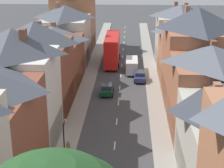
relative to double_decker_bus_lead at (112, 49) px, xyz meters
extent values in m
cube|color=gray|center=(-3.29, -10.85, -2.75)|extent=(2.20, 104.00, 0.14)
cube|color=gray|center=(6.91, -10.85, -2.75)|extent=(2.20, 104.00, 0.14)
cube|color=silver|center=(1.81, -30.85, -2.81)|extent=(0.14, 1.80, 0.01)
cube|color=silver|center=(1.81, -24.85, -2.81)|extent=(0.14, 1.80, 0.01)
cube|color=silver|center=(1.81, -18.85, -2.81)|extent=(0.14, 1.80, 0.01)
cube|color=silver|center=(1.81, -12.85, -2.81)|extent=(0.14, 1.80, 0.01)
cube|color=silver|center=(1.81, -6.85, -2.81)|extent=(0.14, 1.80, 0.01)
cube|color=silver|center=(1.81, -0.85, -2.81)|extent=(0.14, 1.80, 0.01)
cube|color=silver|center=(1.81, 5.15, -2.81)|extent=(0.14, 1.80, 0.01)
cube|color=silver|center=(1.81, 11.15, -2.81)|extent=(0.14, 1.80, 0.01)
cube|color=silver|center=(1.81, 17.15, -2.81)|extent=(0.14, 1.80, 0.01)
cube|color=silver|center=(1.81, 23.15, -2.81)|extent=(0.14, 1.80, 0.01)
cube|color=silver|center=(1.81, 29.15, -2.81)|extent=(0.14, 1.80, 0.01)
cube|color=silver|center=(1.81, 35.15, -2.81)|extent=(0.14, 1.80, 0.01)
cube|color=silver|center=(-8.39, -30.70, 2.20)|extent=(8.00, 7.52, 10.03)
cube|color=black|center=(-4.45, -30.70, -1.22)|extent=(0.12, 6.92, 3.20)
pyramid|color=#474C56|center=(-8.39, -30.70, 8.50)|extent=(8.00, 7.52, 2.58)
cube|color=brown|center=(-7.06, -31.27, 9.16)|extent=(0.60, 0.90, 1.32)
cube|color=brown|center=(-8.39, -21.97, 1.69)|extent=(8.00, 9.94, 9.01)
cube|color=maroon|center=(-4.45, -21.97, -1.22)|extent=(0.12, 9.15, 3.20)
pyramid|color=#474C56|center=(-8.39, -21.97, 7.56)|extent=(8.00, 9.94, 2.74)
cube|color=brown|center=(-8.23, -20.31, 8.10)|extent=(0.60, 0.90, 1.07)
cube|color=brown|center=(-8.39, -11.19, 0.70)|extent=(8.00, 11.60, 7.04)
cube|color=#1E5133|center=(-4.45, -11.19, -1.22)|extent=(0.12, 10.67, 3.20)
pyramid|color=#565B66|center=(-8.39, -11.19, 5.22)|extent=(8.00, 11.60, 1.98)
cube|color=brown|center=(-8.84, -8.25, 5.77)|extent=(0.60, 0.90, 1.11)
cube|color=brown|center=(-9.65, -10.78, 5.72)|extent=(0.60, 0.90, 1.01)
cube|color=beige|center=(-8.39, -0.21, 1.45)|extent=(8.00, 10.37, 8.53)
cube|color=black|center=(-4.45, -0.21, -1.22)|extent=(0.12, 9.54, 3.20)
pyramid|color=#474C56|center=(-8.39, -0.21, 6.81)|extent=(8.00, 10.37, 2.18)
cube|color=#99664C|center=(-9.68, 0.07, 7.59)|extent=(0.60, 0.90, 1.57)
cube|color=#B2704C|center=(-8.39, 10.10, 2.91)|extent=(8.00, 10.24, 11.46)
cube|color=navy|center=(-4.45, 10.10, -1.22)|extent=(0.12, 9.42, 3.20)
cube|color=#99664C|center=(10.45, -37.46, 6.15)|extent=(0.60, 0.90, 1.25)
cube|color=#A36042|center=(12.01, -27.40, 1.43)|extent=(8.00, 9.20, 8.48)
cube|color=navy|center=(8.07, -27.40, -1.22)|extent=(0.12, 8.46, 3.20)
pyramid|color=#565B66|center=(12.01, -27.40, 6.57)|extent=(8.00, 9.20, 1.80)
cube|color=brown|center=(12.35, -26.21, 7.15)|extent=(0.60, 0.90, 1.16)
cube|color=#A36042|center=(12.01, -17.56, 2.29)|extent=(8.00, 10.48, 10.21)
cube|color=#1E5133|center=(8.07, -17.56, -1.22)|extent=(0.12, 9.64, 3.20)
pyramid|color=#383D47|center=(12.01, -17.56, 8.77)|extent=(8.00, 10.48, 2.75)
cube|color=#99664C|center=(10.84, -15.84, 9.43)|extent=(0.60, 0.90, 1.33)
cube|color=#B2704C|center=(12.01, -8.15, 1.06)|extent=(8.00, 8.34, 7.76)
cube|color=maroon|center=(8.07, -8.15, -1.22)|extent=(0.12, 7.67, 3.20)
pyramid|color=#565B66|center=(12.01, -8.15, 5.93)|extent=(8.00, 8.34, 1.99)
cube|color=brown|center=(13.10, -8.53, 6.58)|extent=(0.60, 0.90, 1.28)
cube|color=#BCB7A8|center=(12.01, -0.03, 1.64)|extent=(8.00, 7.91, 8.90)
cube|color=olive|center=(8.07, -0.03, -1.22)|extent=(0.12, 7.28, 3.20)
pyramid|color=#565B66|center=(12.01, -0.03, 7.10)|extent=(8.00, 7.91, 2.03)
cube|color=brown|center=(11.42, 2.29, 7.72)|extent=(0.60, 0.90, 1.23)
cube|color=brown|center=(12.92, 0.03, 7.76)|extent=(0.60, 0.90, 1.30)
cube|color=red|center=(0.01, -0.02, -1.17)|extent=(2.44, 10.80, 2.50)
cube|color=red|center=(0.01, -0.02, 1.23)|extent=(2.44, 10.58, 2.30)
cube|color=red|center=(0.01, -0.02, 2.43)|extent=(2.39, 10.37, 0.10)
cube|color=#28333D|center=(0.01, 5.33, -0.97)|extent=(2.20, 0.10, 1.20)
cube|color=#28333D|center=(0.01, 5.33, 1.33)|extent=(2.20, 0.10, 1.10)
cube|color=#28333D|center=(-1.18, -0.02, -0.92)|extent=(0.06, 9.18, 0.90)
cube|color=#28333D|center=(-1.18, -0.02, 1.33)|extent=(0.06, 9.18, 0.90)
cube|color=yellow|center=(0.01, 5.33, 2.13)|extent=(1.34, 0.08, 0.32)
cylinder|color=black|center=(-1.21, 3.32, -2.32)|extent=(0.30, 1.00, 1.00)
cylinder|color=black|center=(1.23, 3.32, -2.32)|extent=(0.30, 1.00, 1.00)
cylinder|color=black|center=(-1.21, -2.99, -2.32)|extent=(0.30, 1.00, 1.00)
cylinder|color=black|center=(1.23, -2.99, -2.32)|extent=(0.30, 1.00, 1.00)
cube|color=navy|center=(4.91, -9.33, -2.15)|extent=(1.70, 4.22, 0.72)
cube|color=#28333D|center=(4.91, -9.54, -1.49)|extent=(1.46, 2.11, 0.60)
cylinder|color=black|center=(4.06, -8.02, -2.51)|extent=(0.20, 0.62, 0.62)
cylinder|color=black|center=(5.76, -8.02, -2.51)|extent=(0.20, 0.62, 0.62)
cylinder|color=black|center=(4.06, -10.64, -2.51)|extent=(0.20, 0.62, 0.62)
cylinder|color=black|center=(5.76, -10.64, -2.51)|extent=(0.20, 0.62, 0.62)
cube|color=#144728|center=(0.01, -15.56, -2.17)|extent=(1.70, 3.86, 0.67)
cube|color=#28333D|center=(0.01, -15.75, -1.54)|extent=(1.46, 1.93, 0.60)
cylinder|color=black|center=(-0.84, -14.36, -2.51)|extent=(0.20, 0.62, 0.62)
cylinder|color=black|center=(0.86, -14.36, -2.51)|extent=(0.20, 0.62, 0.62)
cylinder|color=black|center=(-0.84, -16.75, -2.51)|extent=(0.20, 0.62, 0.62)
cylinder|color=black|center=(0.86, -16.75, -2.51)|extent=(0.20, 0.62, 0.62)
cube|color=white|center=(3.61, -5.31, -1.46)|extent=(1.96, 5.20, 2.10)
cube|color=#28333D|center=(3.61, -2.76, -1.16)|extent=(1.76, 0.10, 0.90)
cylinder|color=black|center=(2.63, -3.75, -2.46)|extent=(0.24, 0.72, 0.72)
cylinder|color=black|center=(4.59, -3.75, -2.46)|extent=(0.24, 0.72, 0.72)
cylinder|color=black|center=(2.63, -6.87, -2.46)|extent=(0.24, 0.72, 0.72)
cylinder|color=black|center=(4.59, -6.87, -2.46)|extent=(0.24, 0.72, 0.72)
cylinder|color=gray|center=(-2.86, -33.36, -2.26)|extent=(0.14, 0.14, 0.84)
cylinder|color=gray|center=(-2.68, -33.36, -2.26)|extent=(0.14, 0.14, 0.84)
cube|color=#A87A38|center=(-2.77, -33.36, -1.57)|extent=(0.36, 0.22, 0.54)
sphere|color=#9E7051|center=(-2.77, -33.36, -1.18)|extent=(0.22, 0.22, 0.22)
cylinder|color=black|center=(-2.44, -37.07, -0.07)|extent=(0.12, 0.12, 5.50)
cylinder|color=black|center=(-2.44, -36.62, 2.58)|extent=(0.08, 0.90, 0.08)
cube|color=beige|center=(-2.44, -36.17, 2.50)|extent=(0.20, 0.32, 0.20)
camera|label=1|loc=(3.30, -66.39, 16.86)|focal=60.00mm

